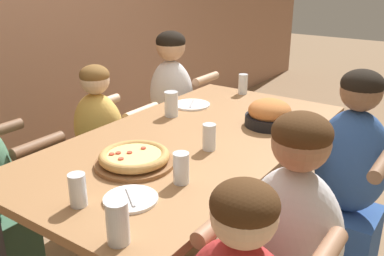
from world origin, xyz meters
TOP-DOWN VIEW (x-y plane):
  - dining_table at (0.00, 0.00)m, footprint 1.89×0.98m
  - pizza_board_main at (-0.41, 0.02)m, footprint 0.35×0.35m
  - skillet_bowl at (0.38, -0.25)m, footprint 0.38×0.26m
  - empty_plate_a at (0.43, 0.30)m, footprint 0.23×0.23m
  - empty_plate_b at (-0.65, -0.17)m, footprint 0.20×0.20m
  - drinking_glass_a at (-0.43, -0.24)m, footprint 0.07×0.07m
  - drinking_glass_b at (0.85, 0.17)m, footprint 0.06×0.06m
  - drinking_glass_c at (-0.78, -0.04)m, footprint 0.06×0.06m
  - drinking_glass_d at (0.21, 0.29)m, footprint 0.08×0.08m
  - drinking_glass_e at (-0.86, -0.32)m, footprint 0.07×0.07m
  - drinking_glass_f at (-0.08, -0.15)m, footprint 0.06×0.06m
  - diner_far_right at (0.76, 0.71)m, footprint 0.51×0.40m
  - diner_far_center at (0.03, 0.71)m, footprint 0.51×0.40m
  - diner_near_midright at (0.33, -0.71)m, footprint 0.51×0.40m

SIDE VIEW (x-z plane):
  - diner_far_center at x=0.03m, z-range -0.05..1.02m
  - diner_near_midright at x=0.33m, z-range -0.05..1.13m
  - diner_far_right at x=0.76m, z-range -0.04..1.15m
  - dining_table at x=0.00m, z-range 0.31..1.11m
  - empty_plate_a at x=0.43m, z-range 0.79..0.81m
  - empty_plate_b at x=-0.65m, z-range 0.79..0.81m
  - pizza_board_main at x=-0.41m, z-range 0.80..0.86m
  - drinking_glass_c at x=-0.78m, z-range 0.79..0.91m
  - drinking_glass_a at x=-0.43m, z-range 0.79..0.92m
  - drinking_glass_f at x=-0.08m, z-range 0.79..0.92m
  - drinking_glass_b at x=0.85m, z-range 0.79..0.92m
  - drinking_glass_d at x=0.21m, z-range 0.79..0.93m
  - drinking_glass_e at x=-0.86m, z-range 0.79..0.93m
  - skillet_bowl at x=0.38m, z-range 0.79..0.94m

